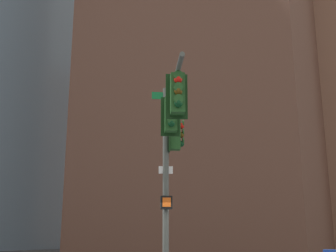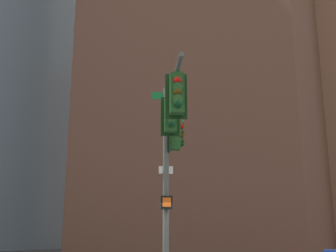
{
  "view_description": "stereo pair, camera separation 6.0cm",
  "coord_description": "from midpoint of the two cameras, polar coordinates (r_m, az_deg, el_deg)",
  "views": [
    {
      "loc": [
        12.32,
        6.75,
        1.46
      ],
      "look_at": [
        0.87,
        0.43,
        4.77
      ],
      "focal_mm": 47.15,
      "sensor_mm": 36.0,
      "label": 1
    },
    {
      "loc": [
        12.29,
        6.8,
        1.46
      ],
      "look_at": [
        0.87,
        0.43,
        4.77
      ],
      "focal_mm": 47.15,
      "sensor_mm": 36.0,
      "label": 2
    }
  ],
  "objects": [
    {
      "name": "signal_pole_assembly",
      "position": [
        12.98,
        0.28,
        -1.45
      ],
      "size": [
        4.59,
        3.16,
        6.29
      ],
      "rotation": [
        0.0,
        0.0,
        0.58
      ],
      "color": "#4C514C",
      "rests_on": "ground_plane"
    },
    {
      "name": "building_brick_nearside",
      "position": [
        52.03,
        6.46,
        15.41
      ],
      "size": [
        24.22,
        20.86,
        54.22
      ],
      "primitive_type": "cube",
      "color": "brown",
      "rests_on": "ground_plane"
    },
    {
      "name": "building_brick_midblock",
      "position": [
        55.91,
        15.34,
        0.77
      ],
      "size": [
        24.0,
        17.68,
        30.88
      ],
      "primitive_type": "cube",
      "color": "#845B47",
      "rests_on": "ground_plane"
    }
  ]
}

